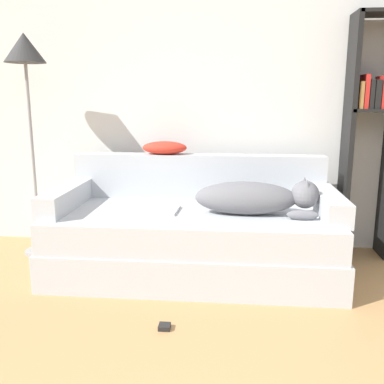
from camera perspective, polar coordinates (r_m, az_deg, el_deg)
wall_back at (r=3.47m, az=3.29°, el=14.94°), size 7.13×0.06×2.70m
couch at (r=2.98m, az=0.18°, el=-6.68°), size 1.93×0.93×0.45m
couch_backrest at (r=3.27m, az=0.82°, el=2.12°), size 1.89×0.15×0.33m
couch_arm_left at (r=3.10m, az=-16.43°, el=-0.69°), size 0.15×0.74×0.15m
couch_arm_right at (r=2.95m, az=17.67°, el=-1.44°), size 0.15×0.74×0.15m
dog at (r=2.82m, az=8.51°, el=-0.75°), size 0.80×0.25×0.25m
laptop at (r=2.91m, az=-5.25°, el=-2.37°), size 0.35×0.25×0.02m
throw_pillow at (r=3.26m, az=-3.67°, el=5.91°), size 0.34×0.19×0.10m
bookshelf at (r=3.44m, az=22.64°, el=8.14°), size 0.35×0.26×1.79m
floor_lamp at (r=3.43m, az=-21.29°, el=15.28°), size 0.29×0.29×1.65m
power_adapter at (r=2.37m, az=-3.69°, el=-17.48°), size 0.06×0.06×0.03m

